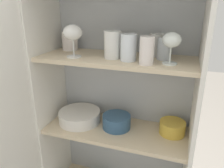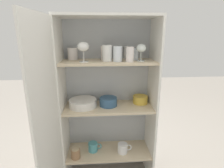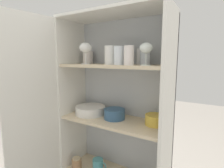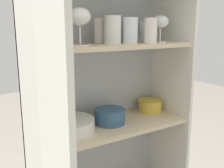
% 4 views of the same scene
% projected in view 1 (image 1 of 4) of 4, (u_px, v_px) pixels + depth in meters
% --- Properties ---
extents(cupboard_back_panel, '(0.78, 0.02, 1.43)m').
position_uv_depth(cupboard_back_panel, '(123.00, 115.00, 1.30)').
color(cupboard_back_panel, '#B2B7BC').
rests_on(cupboard_back_panel, ground_plane).
extents(cupboard_side_left, '(0.02, 0.32, 1.43)m').
position_uv_depth(cupboard_side_left, '(54.00, 117.00, 1.28)').
color(cupboard_side_left, white).
rests_on(cupboard_side_left, ground_plane).
extents(cupboard_side_right, '(0.02, 0.32, 1.43)m').
position_uv_depth(cupboard_side_right, '(190.00, 142.00, 1.06)').
color(cupboard_side_right, white).
rests_on(cupboard_side_right, ground_plane).
extents(shelf_board_middle, '(0.74, 0.29, 0.02)m').
position_uv_depth(shelf_board_middle, '(116.00, 130.00, 1.17)').
color(shelf_board_middle, beige).
extents(shelf_board_upper, '(0.74, 0.29, 0.02)m').
position_uv_depth(shelf_board_upper, '(116.00, 59.00, 1.04)').
color(shelf_board_upper, beige).
extents(cupboard_door, '(0.06, 0.39, 1.43)m').
position_uv_depth(cupboard_door, '(4.00, 152.00, 0.98)').
color(cupboard_door, silver).
rests_on(cupboard_door, ground_plane).
extents(tumbler_glass_0, '(0.07, 0.07, 0.11)m').
position_uv_depth(tumbler_glass_0, '(156.00, 45.00, 1.04)').
color(tumbler_glass_0, white).
rests_on(tumbler_glass_0, shelf_board_upper).
extents(tumbler_glass_1, '(0.08, 0.08, 0.12)m').
position_uv_depth(tumbler_glass_1, '(113.00, 45.00, 0.99)').
color(tumbler_glass_1, white).
rests_on(tumbler_glass_1, shelf_board_upper).
extents(tumbler_glass_2, '(0.08, 0.08, 0.10)m').
position_uv_depth(tumbler_glass_2, '(70.00, 41.00, 1.18)').
color(tumbler_glass_2, silver).
rests_on(tumbler_glass_2, shelf_board_upper).
extents(tumbler_glass_3, '(0.07, 0.07, 0.12)m').
position_uv_depth(tumbler_glass_3, '(128.00, 47.00, 0.95)').
color(tumbler_glass_3, white).
rests_on(tumbler_glass_3, shelf_board_upper).
extents(tumbler_glass_4, '(0.06, 0.06, 0.11)m').
position_uv_depth(tumbler_glass_4, '(114.00, 43.00, 1.07)').
color(tumbler_glass_4, silver).
rests_on(tumbler_glass_4, shelf_board_upper).
extents(tumbler_glass_5, '(0.06, 0.06, 0.12)m').
position_uv_depth(tumbler_glass_5, '(147.00, 51.00, 0.89)').
color(tumbler_glass_5, silver).
rests_on(tumbler_glass_5, shelf_board_upper).
extents(tumbler_glass_6, '(0.06, 0.06, 0.10)m').
position_uv_depth(tumbler_glass_6, '(164.00, 49.00, 0.97)').
color(tumbler_glass_6, white).
rests_on(tumbler_glass_6, shelf_board_upper).
extents(wine_glass_0, '(0.08, 0.08, 0.13)m').
position_uv_depth(wine_glass_0, '(172.00, 41.00, 0.88)').
color(wine_glass_0, white).
rests_on(wine_glass_0, shelf_board_upper).
extents(wine_glass_1, '(0.09, 0.09, 0.15)m').
position_uv_depth(wine_glass_1, '(73.00, 34.00, 0.99)').
color(wine_glass_1, white).
rests_on(wine_glass_1, shelf_board_upper).
extents(plate_stack_white, '(0.23, 0.23, 0.06)m').
position_uv_depth(plate_stack_white, '(80.00, 116.00, 1.24)').
color(plate_stack_white, silver).
rests_on(plate_stack_white, shelf_board_middle).
extents(mixing_bowl_large, '(0.15, 0.15, 0.07)m').
position_uv_depth(mixing_bowl_large, '(117.00, 121.00, 1.17)').
color(mixing_bowl_large, '#33567A').
rests_on(mixing_bowl_large, shelf_board_middle).
extents(serving_bowl_small, '(0.13, 0.13, 0.07)m').
position_uv_depth(serving_bowl_small, '(172.00, 127.00, 1.12)').
color(serving_bowl_small, gold).
rests_on(serving_bowl_small, shelf_board_middle).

